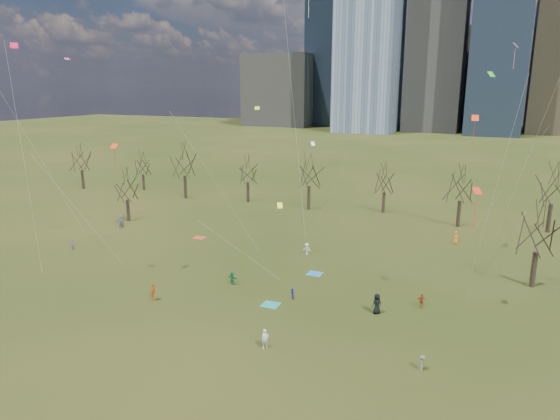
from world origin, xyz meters
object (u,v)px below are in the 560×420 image
at_px(blanket_teal, 271,305).
at_px(blanket_crimson, 199,238).
at_px(blanket_navy, 315,274).
at_px(person_1, 265,339).
at_px(person_4, 153,292).

distance_m(blanket_teal, blanket_crimson, 23.93).
relative_size(blanket_teal, blanket_navy, 1.00).
xyz_separation_m(blanket_navy, person_1, (1.88, -16.84, 0.79)).
bearing_deg(person_4, person_1, -144.68).
bearing_deg(blanket_crimson, blanket_teal, -41.05).
bearing_deg(blanket_navy, person_4, -132.83).
relative_size(person_1, person_4, 0.96).
height_order(blanket_navy, blanket_crimson, same).
height_order(blanket_navy, person_4, person_4).
relative_size(blanket_teal, person_1, 0.99).
relative_size(blanket_navy, person_4, 0.95).
bearing_deg(blanket_navy, person_1, -83.62).
height_order(blanket_navy, person_1, person_1).
xyz_separation_m(blanket_teal, person_4, (-10.91, -3.60, 0.83)).
xyz_separation_m(blanket_teal, blanket_navy, (1.09, 9.34, 0.00)).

